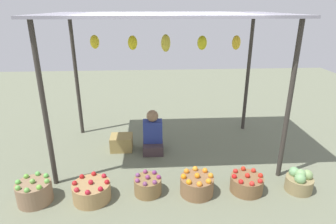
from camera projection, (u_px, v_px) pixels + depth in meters
ground_plane at (166, 151)px, 5.23m from camera, size 14.00×14.00×0.00m
market_stall_structure at (166, 26)px, 4.47m from camera, size 3.72×2.12×2.39m
vendor_person at (153, 136)px, 5.13m from camera, size 0.36×0.44×0.78m
basket_green_apples at (34, 192)px, 3.83m from camera, size 0.46×0.46×0.35m
basket_red_apples at (92, 191)px, 3.88m from camera, size 0.51×0.51×0.31m
basket_purple_onions at (148, 185)px, 4.01m from camera, size 0.39×0.39×0.29m
basket_oranges at (197, 185)px, 4.00m from camera, size 0.47×0.47×0.33m
basket_red_tomatoes at (247, 183)px, 4.06m from camera, size 0.46×0.46×0.29m
basket_cabbages at (299, 181)px, 4.06m from camera, size 0.38×0.38×0.34m
wooden_crate_near_vendor at (122, 143)px, 5.24m from camera, size 0.40×0.35×0.27m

